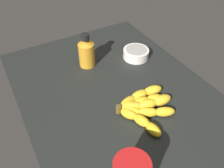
% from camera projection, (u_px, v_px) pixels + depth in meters
% --- Properties ---
extents(ground_plane, '(0.91, 0.68, 0.05)m').
position_uv_depth(ground_plane, '(115.00, 95.00, 0.90)').
color(ground_plane, black).
extents(banana_bunch, '(0.20, 0.21, 0.04)m').
position_uv_depth(banana_bunch, '(143.00, 106.00, 0.80)').
color(banana_bunch, yellow).
rests_on(banana_bunch, ground_plane).
extents(honey_bottle, '(0.07, 0.07, 0.15)m').
position_uv_depth(honey_bottle, '(87.00, 52.00, 0.97)').
color(honey_bottle, orange).
rests_on(honey_bottle, ground_plane).
extents(small_bowl, '(0.11, 0.11, 0.04)m').
position_uv_depth(small_bowl, '(136.00, 53.00, 1.03)').
color(small_bowl, silver).
rests_on(small_bowl, ground_plane).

